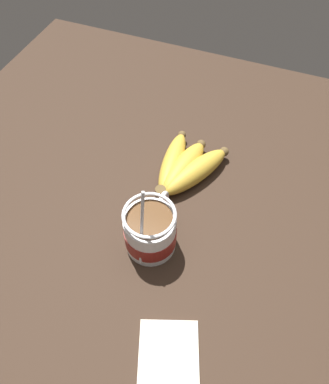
% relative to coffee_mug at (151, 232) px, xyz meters
% --- Properties ---
extents(table, '(1.11, 1.11, 0.03)m').
position_rel_coffee_mug_xyz_m(table, '(0.04, 0.00, -0.06)').
color(table, '#332319').
rests_on(table, ground).
extents(coffee_mug, '(0.13, 0.09, 0.18)m').
position_rel_coffee_mug_xyz_m(coffee_mug, '(0.00, 0.00, 0.00)').
color(coffee_mug, silver).
rests_on(coffee_mug, table).
extents(banana_bunch, '(0.19, 0.14, 0.04)m').
position_rel_coffee_mug_xyz_m(banana_bunch, '(0.17, -0.00, -0.02)').
color(banana_bunch, brown).
rests_on(banana_bunch, table).
extents(napkin, '(0.15, 0.13, 0.01)m').
position_rel_coffee_mug_xyz_m(napkin, '(-0.18, -0.10, -0.04)').
color(napkin, beige).
rests_on(napkin, table).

